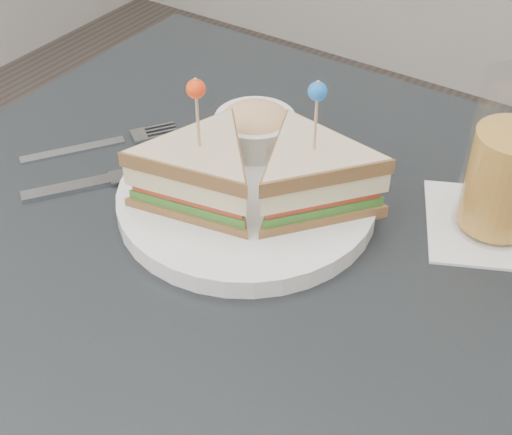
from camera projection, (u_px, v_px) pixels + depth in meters
The scene contains 5 objects.
table at pixel (242, 316), 0.72m from camera, with size 0.80×0.80×0.75m.
plate_meal at pixel (254, 175), 0.70m from camera, with size 0.33×0.33×0.15m.
cutlery_fork at pixel (109, 142), 0.82m from camera, with size 0.12×0.16×0.01m.
cutlery_knife at pixel (120, 177), 0.76m from camera, with size 0.15×0.20×0.01m.
drink_set at pixel (508, 167), 0.66m from camera, with size 0.17×0.17×0.16m.
Camera 1 is at (0.28, -0.40, 1.21)m, focal length 50.00 mm.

